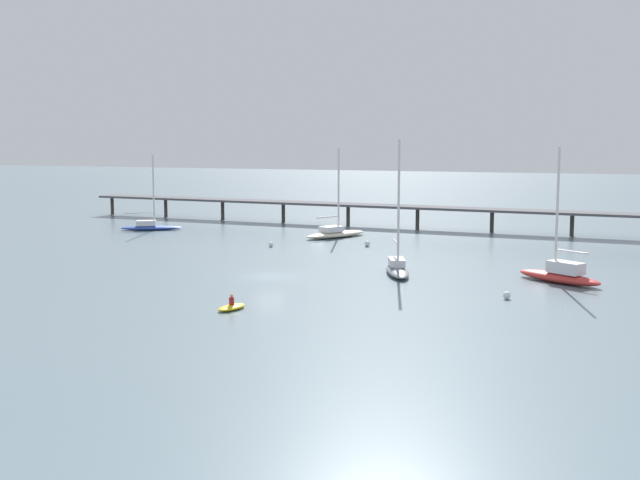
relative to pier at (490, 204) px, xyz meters
The scene contains 10 objects.
ground_plane 41.77m from the pier, 109.98° to the right, with size 400.00×400.00×0.00m, color slate.
pier is the anchor object (origin of this frame).
sailboat_blue 43.44m from the pier, 165.01° to the right, with size 7.99×5.16×9.70m.
sailboat_cream 20.44m from the pier, 146.86° to the right, with size 6.81×9.08×10.70m.
sailboat_gray 34.69m from the pier, 96.45° to the right, with size 4.32×8.06×11.94m.
sailboat_red 35.78m from the pier, 73.60° to the right, with size 7.85×6.38×11.33m.
dinghy_yellow 54.12m from the pier, 102.45° to the right, with size 1.80×2.89×1.14m.
mooring_buoy_near 30.13m from the pier, 134.97° to the right, with size 0.55×0.55×0.55m, color silver.
mooring_buoy_outer 43.34m from the pier, 81.29° to the right, with size 0.59×0.59×0.59m, color silver.
mooring_buoy_mid 21.13m from the pier, 122.25° to the right, with size 0.64×0.64×0.64m, color silver.
Camera 1 is at (26.92, -67.14, 12.54)m, focal length 47.07 mm.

